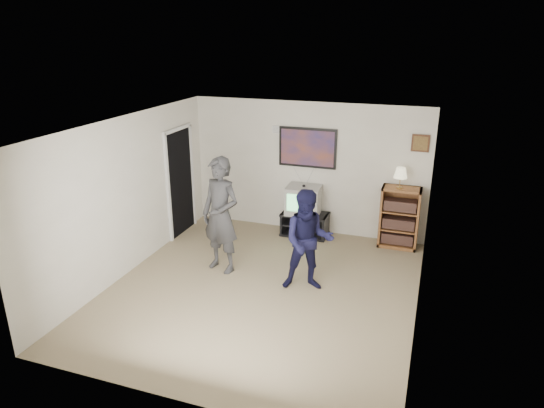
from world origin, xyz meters
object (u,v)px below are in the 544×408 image
Objects in this scene: crt_television at (304,200)px; bookshelf at (399,217)px; person_short at (308,241)px; media_stand at (305,224)px; person_tall at (221,215)px.

crt_television is 0.56× the size of bookshelf.
person_short reaches higher than bookshelf.
media_stand is at bearing -178.34° from bookshelf.
person_short is at bearing -119.81° from bookshelf.
person_tall reaches higher than bookshelf.
media_stand is 2.15m from person_tall.
crt_television is at bearing -179.58° from media_stand.
person_short is at bearing 9.87° from person_tall.
crt_television is 0.40× the size of person_short.
crt_television is 0.33× the size of person_tall.
crt_television is at bearing 80.12° from person_tall.
person_tall is at bearing 157.13° from person_short.
person_short is (0.58, -1.96, 0.56)m from media_stand.
person_short is (1.48, -0.15, -0.16)m from person_tall.
bookshelf is (1.73, 0.05, 0.34)m from media_stand.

